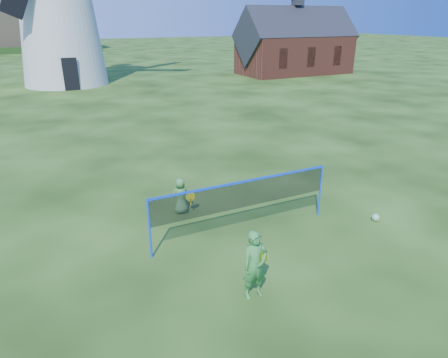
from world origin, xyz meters
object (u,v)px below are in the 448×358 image
play_ball (376,217)px  player_girl (255,265)px  player_boy (181,196)px  chapel (295,45)px  badminton_net (244,195)px

play_ball → player_girl: bearing=-164.5°
player_boy → play_ball: player_boy is taller
chapel → badminton_net: chapel is taller
player_girl → player_boy: (-0.00, 4.26, -0.21)m
play_ball → badminton_net: bearing=164.9°
chapel → player_girl: size_ratio=7.70×
badminton_net → player_girl: badminton_net is taller
player_boy → play_ball: size_ratio=4.93×
player_boy → play_ball: (4.75, -2.94, -0.43)m
badminton_net → play_ball: bearing=-15.1°
badminton_net → player_girl: 2.56m
badminton_net → player_boy: badminton_net is taller
play_ball → player_boy: bearing=148.3°
player_boy → badminton_net: bearing=121.7°
player_girl → play_ball: bearing=15.3°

